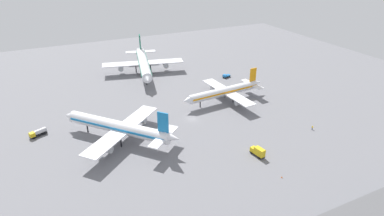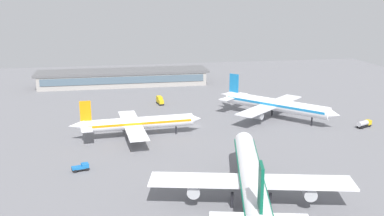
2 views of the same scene
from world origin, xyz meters
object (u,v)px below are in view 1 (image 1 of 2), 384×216
object	(u,v)px
airplane_taxiing	(119,127)
safety_cone_near_gate	(282,177)
fuel_truck	(38,133)
airplane_distant	(143,63)
pushback_tractor	(226,76)
airplane_at_gate	(225,91)
ground_crew_worker	(312,128)
catering_truck	(258,152)

from	to	relation	value
airplane_taxiing	safety_cone_near_gate	size ratio (longest dim) A/B	67.58
airplane_taxiing	fuel_truck	size ratio (longest dim) A/B	6.21
airplane_distant	fuel_truck	bearing A→B (deg)	-36.65
pushback_tractor	safety_cone_near_gate	world-z (taller)	pushback_tractor
airplane_at_gate	airplane_taxiing	bearing A→B (deg)	9.66
fuel_truck	ground_crew_worker	size ratio (longest dim) A/B	3.91
airplane_distant	fuel_truck	distance (m)	74.95
airplane_at_gate	catering_truck	distance (m)	45.20
fuel_truck	catering_truck	bearing A→B (deg)	120.87
ground_crew_worker	safety_cone_near_gate	distance (m)	35.48
fuel_truck	safety_cone_near_gate	distance (m)	89.65
airplane_taxiing	ground_crew_worker	bearing A→B (deg)	-150.73
catering_truck	safety_cone_near_gate	bearing A→B (deg)	169.53
catering_truck	fuel_truck	bearing A→B (deg)	45.87
airplane_at_gate	airplane_distant	world-z (taller)	airplane_distant
airplane_distant	catering_truck	bearing A→B (deg)	19.25
ground_crew_worker	airplane_at_gate	bearing A→B (deg)	73.26
airplane_at_gate	fuel_truck	world-z (taller)	airplane_at_gate
airplane_taxiing	pushback_tractor	xyz separation A→B (m)	(68.82, 38.76, -4.52)
safety_cone_near_gate	catering_truck	bearing A→B (deg)	88.61
airplane_at_gate	airplane_distant	xyz separation A→B (m)	(-22.18, 51.58, 1.44)
airplane_taxiing	pushback_tractor	bearing A→B (deg)	-101.68
airplane_taxiing	ground_crew_worker	xyz separation A→B (m)	(69.63, -24.89, -4.64)
pushback_tractor	safety_cone_near_gate	size ratio (longest dim) A/B	7.90
airplane_distant	ground_crew_worker	bearing A→B (deg)	37.35
airplane_at_gate	safety_cone_near_gate	size ratio (longest dim) A/B	72.61
catering_truck	fuel_truck	distance (m)	81.76
airplane_at_gate	fuel_truck	size ratio (longest dim) A/B	6.67
airplane_at_gate	catering_truck	xyz separation A→B (m)	(-12.69, -43.27, -3.12)
airplane_distant	safety_cone_near_gate	world-z (taller)	airplane_distant
ground_crew_worker	fuel_truck	bearing A→B (deg)	115.53
airplane_at_gate	fuel_truck	distance (m)	79.78
airplane_taxiing	safety_cone_near_gate	world-z (taller)	airplane_taxiing
airplane_at_gate	ground_crew_worker	size ratio (longest dim) A/B	26.09
airplane_distant	safety_cone_near_gate	bearing A→B (deg)	18.39
pushback_tractor	airplane_taxiing	bearing A→B (deg)	14.69
catering_truck	ground_crew_worker	bearing A→B (deg)	-88.74
fuel_truck	airplane_taxiing	bearing A→B (deg)	124.59
catering_truck	airplane_distant	bearing A→B (deg)	-3.37
fuel_truck	ground_crew_worker	xyz separation A→B (m)	(96.89, -41.49, -0.54)
pushback_tractor	fuel_truck	xyz separation A→B (m)	(-96.09, -22.15, 0.42)
airplane_distant	pushback_tractor	world-z (taller)	airplane_distant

